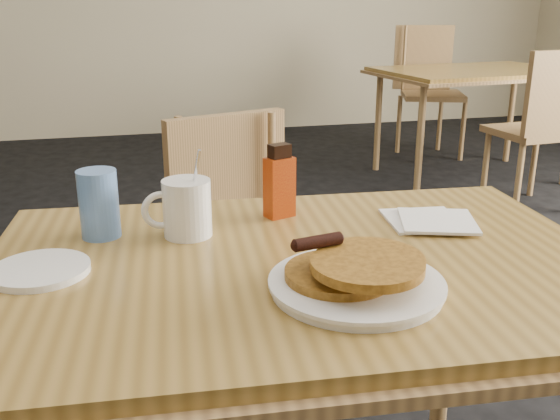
% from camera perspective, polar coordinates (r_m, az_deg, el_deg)
% --- Properties ---
extents(main_table, '(1.20, 0.87, 0.75)m').
position_cam_1_polar(main_table, '(1.13, 1.97, -6.54)').
color(main_table, olive).
rests_on(main_table, floor).
extents(neighbor_table, '(1.37, 1.00, 0.75)m').
position_cam_1_polar(neighbor_table, '(4.50, 17.40, 11.68)').
color(neighbor_table, olive).
rests_on(neighbor_table, floor).
extents(chair_main_far, '(0.50, 0.51, 0.87)m').
position_cam_1_polar(chair_main_far, '(1.87, -4.24, -2.39)').
color(chair_main_far, tan).
rests_on(chair_main_far, floor).
extents(chair_neighbor_far, '(0.58, 0.59, 1.01)m').
position_cam_1_polar(chair_neighbor_far, '(5.16, 13.34, 11.60)').
color(chair_neighbor_far, tan).
rests_on(chair_neighbor_far, floor).
extents(chair_neighbor_near, '(0.45, 0.45, 0.94)m').
position_cam_1_polar(chair_neighbor_near, '(3.89, 23.00, 7.84)').
color(chair_neighbor_near, tan).
rests_on(chair_neighbor_near, floor).
extents(pancake_plate, '(0.28, 0.28, 0.08)m').
position_cam_1_polar(pancake_plate, '(0.99, 7.04, -6.04)').
color(pancake_plate, white).
rests_on(pancake_plate, main_table).
extents(coffee_mug, '(0.13, 0.09, 0.17)m').
position_cam_1_polar(coffee_mug, '(1.21, -8.65, 0.24)').
color(coffee_mug, white).
rests_on(coffee_mug, main_table).
extents(syrup_bottle, '(0.07, 0.06, 0.16)m').
position_cam_1_polar(syrup_bottle, '(1.30, -0.05, 2.44)').
color(syrup_bottle, maroon).
rests_on(syrup_bottle, main_table).
extents(napkin_stack, '(0.19, 0.20, 0.01)m').
position_cam_1_polar(napkin_stack, '(1.31, 13.57, -0.94)').
color(napkin_stack, white).
rests_on(napkin_stack, main_table).
extents(blue_tumbler, '(0.10, 0.10, 0.13)m').
position_cam_1_polar(blue_tumbler, '(1.24, -16.23, 0.54)').
color(blue_tumbler, '#5B89D5').
rests_on(blue_tumbler, main_table).
extents(side_saucer, '(0.20, 0.20, 0.01)m').
position_cam_1_polar(side_saucer, '(1.12, -21.07, -5.14)').
color(side_saucer, white).
rests_on(side_saucer, main_table).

